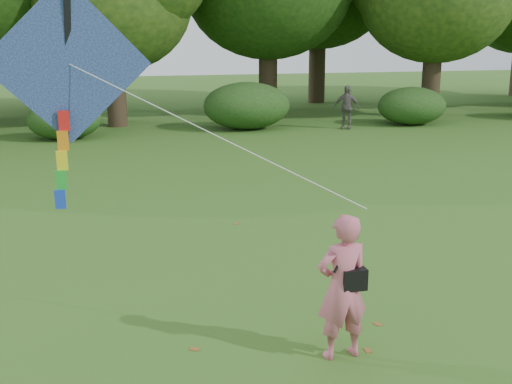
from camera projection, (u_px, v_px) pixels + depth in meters
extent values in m
plane|color=#265114|center=(344.00, 338.00, 8.30)|extent=(100.00, 100.00, 0.00)
imported|color=#C95E74|center=(342.00, 287.00, 7.62)|extent=(0.69, 0.49, 1.80)
imported|color=#635A58|center=(346.00, 107.00, 25.66)|extent=(1.09, 0.90, 1.74)
cube|color=black|center=(353.00, 279.00, 7.59)|extent=(0.30, 0.20, 0.26)
cylinder|color=black|center=(345.00, 252.00, 7.47)|extent=(0.33, 0.14, 0.47)
cube|color=#2864B1|center=(68.00, 63.00, 8.05)|extent=(2.10, 0.36, 2.09)
cube|color=black|center=(68.00, 63.00, 8.08)|extent=(0.20, 0.48, 1.89)
cylinder|color=white|center=(211.00, 133.00, 7.72)|extent=(3.28, 1.96, 1.61)
cube|color=red|center=(64.00, 121.00, 8.22)|extent=(0.14, 0.06, 0.26)
cube|color=orange|center=(63.00, 141.00, 8.28)|extent=(0.14, 0.06, 0.26)
cube|color=yellow|center=(62.00, 161.00, 8.34)|extent=(0.14, 0.06, 0.26)
cube|color=green|center=(61.00, 180.00, 8.39)|extent=(0.14, 0.06, 0.26)
cube|color=blue|center=(60.00, 199.00, 8.45)|extent=(0.14, 0.06, 0.26)
cylinder|color=#3A2D1E|center=(116.00, 88.00, 26.22)|extent=(0.80, 0.80, 3.15)
ellipsoid|color=#1E3F11|center=(112.00, 3.00, 25.41)|extent=(6.40, 6.40, 5.44)
cylinder|color=#3A2D1E|center=(268.00, 75.00, 29.71)|extent=(0.86, 0.86, 3.67)
cylinder|color=#3A2D1E|center=(431.00, 79.00, 29.07)|extent=(0.83, 0.83, 3.43)
cylinder|color=#3A2D1E|center=(49.00, 73.00, 32.51)|extent=(0.84, 0.84, 3.50)
cylinder|color=#3A2D1E|center=(317.00, 65.00, 34.85)|extent=(0.90, 0.90, 4.02)
ellipsoid|color=#264919|center=(64.00, 120.00, 23.23)|extent=(2.66, 2.09, 1.42)
ellipsoid|color=#264919|center=(247.00, 106.00, 25.60)|extent=(3.50, 2.75, 1.88)
ellipsoid|color=#264919|center=(412.00, 106.00, 26.84)|extent=(2.94, 2.31, 1.58)
cube|color=brown|center=(368.00, 350.00, 7.96)|extent=(0.09, 0.12, 0.01)
cube|color=brown|center=(237.00, 224.00, 13.17)|extent=(0.14, 0.12, 0.01)
cube|color=brown|center=(194.00, 349.00, 7.99)|extent=(0.14, 0.13, 0.01)
cube|color=brown|center=(378.00, 324.00, 8.67)|extent=(0.12, 0.14, 0.01)
cube|color=brown|center=(266.00, 165.00, 18.95)|extent=(0.11, 0.14, 0.01)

